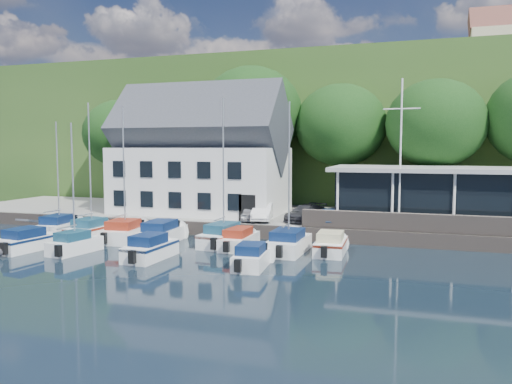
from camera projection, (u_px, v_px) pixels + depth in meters
ground at (196, 276)px, 25.31m from camera, size 180.00×180.00×0.00m
quay at (283, 219)px, 41.87m from camera, size 60.00×13.00×1.00m
quay_face at (260, 232)px, 35.70m from camera, size 60.00×0.30×1.00m
hillside at (350, 139)px, 83.43m from camera, size 160.00×75.00×16.00m
field_patch at (402, 93)px, 87.88m from camera, size 50.00×30.00×0.30m
farmhouse at (510, 45)px, 66.21m from camera, size 10.40×7.00×8.20m
harbor_building at (201, 161)px, 42.61m from camera, size 14.40×8.20×8.70m
club_pavilion at (422, 195)px, 36.89m from camera, size 13.20×7.20×4.10m
seawall at (439, 224)px, 32.35m from camera, size 18.00×0.50×1.20m
gangway at (51, 232)px, 38.84m from camera, size 1.20×6.00×1.40m
car_silver at (252, 212)px, 38.04m from camera, size 2.37×4.05×1.29m
car_white at (263, 212)px, 37.84m from camera, size 2.08×4.17×1.31m
car_dgrey at (305, 213)px, 37.55m from camera, size 2.95×4.59×1.24m
car_blue at (331, 216)px, 36.14m from camera, size 2.32×3.70×1.18m
flagpole at (400, 154)px, 34.06m from camera, size 2.45×0.20×10.19m
tree_0 at (121, 151)px, 50.66m from camera, size 7.56×7.56×10.34m
tree_1 at (182, 147)px, 48.82m from camera, size 8.24×8.24×11.26m
tree_2 at (251, 137)px, 46.60m from camera, size 9.54×9.54×13.04m
tree_3 at (340, 146)px, 45.06m from camera, size 8.23×8.23×11.25m
tree_4 at (435, 147)px, 41.33m from camera, size 8.17×8.17×11.17m
boat_r1_0 at (58, 172)px, 36.83m from camera, size 2.61×6.16×9.41m
boat_r1_1 at (90, 177)px, 35.73m from camera, size 2.50×5.83×8.86m
boat_r1_2 at (124, 174)px, 34.43m from camera, size 2.92×5.91×9.36m
boat_r1_3 at (162, 231)px, 34.33m from camera, size 2.50×6.83×1.54m
boat_r1_4 at (223, 176)px, 32.96m from camera, size 2.71×6.56×9.33m
boat_r1_5 at (239, 238)px, 32.49m from camera, size 1.82×6.00×1.35m
boat_r1_6 at (289, 181)px, 30.73m from camera, size 2.31×6.51×8.96m
boat_r1_7 at (331, 243)px, 30.65m from camera, size 2.06×5.32×1.39m
boat_r2_0 at (27, 239)px, 31.71m from camera, size 2.69×5.89×1.46m
boat_r2_1 at (73, 184)px, 30.55m from camera, size 2.41×5.16×8.55m
boat_r2_2 at (150, 246)px, 29.22m from camera, size 2.11×5.62×1.50m
boat_r2_3 at (252, 255)px, 27.13m from camera, size 2.11×4.90×1.35m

